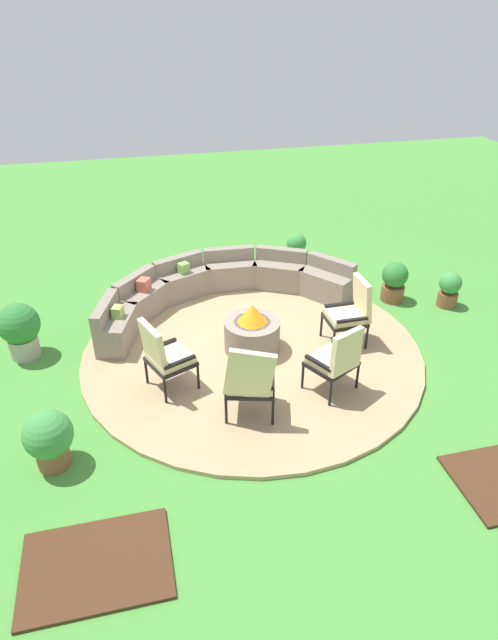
{
  "coord_description": "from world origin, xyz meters",
  "views": [
    {
      "loc": [
        -1.61,
        -6.58,
        4.69
      ],
      "look_at": [
        0.0,
        0.2,
        0.45
      ],
      "focal_mm": 30.22,
      "sensor_mm": 36.0,
      "label": 1
    }
  ],
  "objects_px": {
    "fire_pit": "(252,332)",
    "potted_plant_2": "(296,247)",
    "lounge_chair_back_left": "(337,358)",
    "lounge_chair_front_left": "(164,355)",
    "lounge_chair_front_right": "(250,380)",
    "potted_plant_1": "(449,289)",
    "lounge_chair_back_right": "(351,311)",
    "potted_plant_3": "(49,438)",
    "potted_plant_4": "(394,281)",
    "curved_stone_bench": "(215,288)",
    "potted_plant_0": "(20,329)"
  },
  "relations": [
    {
      "from": "fire_pit",
      "to": "potted_plant_2",
      "type": "distance_m",
      "value": 3.31
    },
    {
      "from": "lounge_chair_back_left",
      "to": "lounge_chair_front_left",
      "type": "bearing_deg",
      "value": 136.65
    },
    {
      "from": "lounge_chair_front_right",
      "to": "potted_plant_1",
      "type": "relative_size",
      "value": 1.77
    },
    {
      "from": "lounge_chair_back_right",
      "to": "potted_plant_1",
      "type": "height_order",
      "value": "lounge_chair_back_right"
    },
    {
      "from": "lounge_chair_front_left",
      "to": "lounge_chair_front_right",
      "type": "distance_m",
      "value": 1.26
    },
    {
      "from": "fire_pit",
      "to": "potted_plant_3",
      "type": "distance_m",
      "value": 3.25
    },
    {
      "from": "potted_plant_2",
      "to": "potted_plant_3",
      "type": "bearing_deg",
      "value": -133.73
    },
    {
      "from": "lounge_chair_back_left",
      "to": "potted_plant_4",
      "type": "distance_m",
      "value": 2.99
    },
    {
      "from": "curved_stone_bench",
      "to": "lounge_chair_back_right",
      "type": "height_order",
      "value": "lounge_chair_back_right"
    },
    {
      "from": "potted_plant_0",
      "to": "potted_plant_4",
      "type": "distance_m",
      "value": 6.16
    },
    {
      "from": "lounge_chair_front_right",
      "to": "potted_plant_1",
      "type": "bearing_deg",
      "value": 42.37
    },
    {
      "from": "lounge_chair_back_left",
      "to": "potted_plant_3",
      "type": "height_order",
      "value": "lounge_chair_back_left"
    },
    {
      "from": "potted_plant_1",
      "to": "fire_pit",
      "type": "bearing_deg",
      "value": -170.69
    },
    {
      "from": "lounge_chair_back_right",
      "to": "potted_plant_1",
      "type": "relative_size",
      "value": 1.69
    },
    {
      "from": "curved_stone_bench",
      "to": "potted_plant_0",
      "type": "distance_m",
      "value": 3.18
    },
    {
      "from": "potted_plant_4",
      "to": "fire_pit",
      "type": "bearing_deg",
      "value": -160.27
    },
    {
      "from": "potted_plant_0",
      "to": "potted_plant_3",
      "type": "distance_m",
      "value": 2.47
    },
    {
      "from": "potted_plant_3",
      "to": "potted_plant_4",
      "type": "height_order",
      "value": "potted_plant_3"
    },
    {
      "from": "lounge_chair_back_left",
      "to": "potted_plant_2",
      "type": "height_order",
      "value": "lounge_chair_back_left"
    },
    {
      "from": "potted_plant_1",
      "to": "potted_plant_3",
      "type": "xyz_separation_m",
      "value": [
        -6.42,
        -2.3,
        0.08
      ]
    },
    {
      "from": "fire_pit",
      "to": "potted_plant_4",
      "type": "relative_size",
      "value": 1.16
    },
    {
      "from": "lounge_chair_back_left",
      "to": "potted_plant_2",
      "type": "distance_m",
      "value": 4.21
    },
    {
      "from": "curved_stone_bench",
      "to": "potted_plant_1",
      "type": "bearing_deg",
      "value": -13.25
    },
    {
      "from": "lounge_chair_front_left",
      "to": "potted_plant_1",
      "type": "bearing_deg",
      "value": 80.66
    },
    {
      "from": "curved_stone_bench",
      "to": "potted_plant_3",
      "type": "height_order",
      "value": "curved_stone_bench"
    },
    {
      "from": "fire_pit",
      "to": "potted_plant_4",
      "type": "xyz_separation_m",
      "value": [
        2.81,
        1.01,
        0.02
      ]
    },
    {
      "from": "lounge_chair_back_left",
      "to": "potted_plant_0",
      "type": "relative_size",
      "value": 1.17
    },
    {
      "from": "fire_pit",
      "to": "lounge_chair_front_left",
      "type": "distance_m",
      "value": 1.53
    },
    {
      "from": "lounge_chair_front_left",
      "to": "lounge_chair_back_left",
      "type": "distance_m",
      "value": 2.27
    },
    {
      "from": "lounge_chair_back_right",
      "to": "potted_plant_4",
      "type": "distance_m",
      "value": 1.76
    },
    {
      "from": "fire_pit",
      "to": "curved_stone_bench",
      "type": "relative_size",
      "value": 0.19
    },
    {
      "from": "lounge_chair_back_left",
      "to": "potted_plant_3",
      "type": "xyz_separation_m",
      "value": [
        -3.61,
        -0.46,
        -0.19
      ]
    },
    {
      "from": "lounge_chair_front_right",
      "to": "potted_plant_4",
      "type": "relative_size",
      "value": 1.54
    },
    {
      "from": "lounge_chair_front_right",
      "to": "lounge_chair_back_right",
      "type": "bearing_deg",
      "value": 50.13
    },
    {
      "from": "lounge_chair_back_right",
      "to": "potted_plant_4",
      "type": "height_order",
      "value": "lounge_chair_back_right"
    },
    {
      "from": "lounge_chair_front_left",
      "to": "lounge_chair_back_right",
      "type": "distance_m",
      "value": 2.9
    },
    {
      "from": "potted_plant_0",
      "to": "potted_plant_3",
      "type": "relative_size",
      "value": 1.16
    },
    {
      "from": "fire_pit",
      "to": "potted_plant_0",
      "type": "xyz_separation_m",
      "value": [
        -3.34,
        0.7,
        0.12
      ]
    },
    {
      "from": "fire_pit",
      "to": "potted_plant_0",
      "type": "height_order",
      "value": "potted_plant_0"
    },
    {
      "from": "curved_stone_bench",
      "to": "potted_plant_1",
      "type": "distance_m",
      "value": 4.04
    },
    {
      "from": "potted_plant_2",
      "to": "potted_plant_4",
      "type": "xyz_separation_m",
      "value": [
        1.19,
        -1.88,
        0.03
      ]
    },
    {
      "from": "lounge_chair_front_left",
      "to": "potted_plant_1",
      "type": "xyz_separation_m",
      "value": [
        5.0,
        1.26,
        -0.29
      ]
    },
    {
      "from": "potted_plant_4",
      "to": "curved_stone_bench",
      "type": "bearing_deg",
      "value": 170.52
    },
    {
      "from": "lounge_chair_front_left",
      "to": "lounge_chair_front_right",
      "type": "xyz_separation_m",
      "value": [
        0.97,
        -0.8,
        0.01
      ]
    },
    {
      "from": "potted_plant_0",
      "to": "potted_plant_2",
      "type": "xyz_separation_m",
      "value": [
        4.96,
        2.19,
        -0.13
      ]
    },
    {
      "from": "potted_plant_2",
      "to": "lounge_chair_back_left",
      "type": "bearing_deg",
      "value": -100.61
    },
    {
      "from": "potted_plant_1",
      "to": "potted_plant_2",
      "type": "bearing_deg",
      "value": 131.6
    },
    {
      "from": "potted_plant_2",
      "to": "curved_stone_bench",
      "type": "bearing_deg",
      "value": -144.25
    },
    {
      "from": "potted_plant_2",
      "to": "lounge_chair_front_right",
      "type": "bearing_deg",
      "value": -114.7
    },
    {
      "from": "potted_plant_0",
      "to": "potted_plant_2",
      "type": "bearing_deg",
      "value": 23.79
    }
  ]
}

